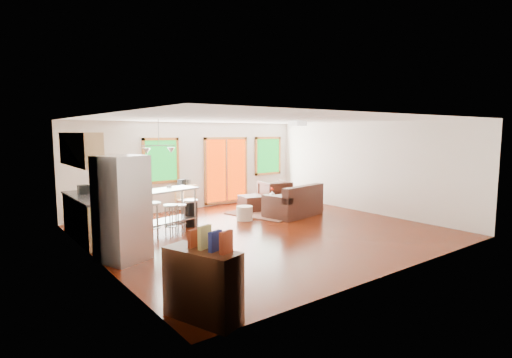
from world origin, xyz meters
TOP-DOWN VIEW (x-y plane):
  - floor at (0.00, 0.00)m, footprint 7.50×7.00m
  - ceiling at (0.00, 0.00)m, footprint 7.50×7.00m
  - back_wall at (0.00, 3.51)m, footprint 7.50×0.02m
  - left_wall at (-3.76, 0.00)m, footprint 0.02×7.00m
  - right_wall at (3.76, 0.00)m, footprint 0.02×7.00m
  - front_wall at (0.00, -3.51)m, footprint 7.50×0.02m
  - window_left at (-1.00, 3.46)m, footprint 1.10×0.05m
  - french_doors at (1.20, 3.46)m, footprint 1.60×0.05m
  - window_right at (2.90, 3.46)m, footprint 1.10×0.05m
  - rug at (1.75, 1.65)m, footprint 2.88×2.48m
  - loveseat at (1.74, 0.84)m, footprint 1.76×1.20m
  - coffee_table at (1.94, 1.88)m, footprint 1.09×0.70m
  - armchair at (2.32, 2.39)m, footprint 0.97×0.93m
  - ottoman at (1.23, 2.12)m, footprint 0.78×0.78m
  - pouf at (0.31, 1.21)m, footprint 0.49×0.49m
  - vase at (1.76, 1.83)m, footprint 0.20×0.20m
  - cabinets at (-3.49, 1.70)m, footprint 0.64×2.24m
  - refrigerator at (-3.34, -0.17)m, footprint 0.98×0.96m
  - island at (-1.90, 1.28)m, footprint 1.68×0.97m
  - cup at (-1.63, 1.59)m, footprint 0.14×0.12m
  - bar_stool_a at (-2.33, 0.95)m, footprint 0.48×0.48m
  - bar_stool_b at (-1.91, 0.93)m, footprint 0.38×0.38m
  - bar_stool_c at (-1.61, 1.09)m, footprint 0.31×0.31m
  - trash_can at (-1.13, 1.48)m, footprint 0.38×0.38m
  - kitchen_cart at (-0.34, 3.31)m, footprint 0.72×0.61m
  - bookshelf at (-3.35, -3.05)m, footprint 0.70×1.07m
  - ceiling_flush at (1.60, 0.60)m, footprint 0.35×0.35m
  - pendant_light at (-1.90, 1.50)m, footprint 0.80×0.18m

SIDE VIEW (x-z plane):
  - floor at x=0.00m, z-range -0.02..0.00m
  - rug at x=1.75m, z-range 0.00..0.02m
  - pouf at x=0.31m, z-range 0.00..0.37m
  - ottoman at x=1.23m, z-range 0.00..0.45m
  - trash_can at x=-1.13m, z-range 0.00..0.66m
  - loveseat at x=1.74m, z-range -0.09..0.77m
  - coffee_table at x=1.94m, z-range 0.15..0.57m
  - armchair at x=2.32m, z-range 0.00..0.86m
  - bookshelf at x=-3.35m, z-range -0.13..1.05m
  - bar_stool_c at x=-1.61m, z-range 0.16..0.80m
  - vase at x=1.76m, z-range 0.36..0.65m
  - bar_stool_b at x=-1.91m, z-range 0.17..0.87m
  - bar_stool_a at x=-2.33m, z-range 0.19..0.99m
  - kitchen_cart at x=-0.34m, z-range 0.17..1.12m
  - island at x=-1.90m, z-range 0.19..1.19m
  - cabinets at x=-3.49m, z-range -0.22..2.08m
  - refrigerator at x=-3.34m, z-range 0.00..1.90m
  - cup at x=-1.63m, z-range 0.95..1.07m
  - french_doors at x=1.20m, z-range 0.05..2.15m
  - back_wall at x=0.00m, z-range 0.00..2.60m
  - left_wall at x=-3.76m, z-range 0.00..2.60m
  - right_wall at x=3.76m, z-range 0.00..2.60m
  - front_wall at x=0.00m, z-range 0.00..2.60m
  - window_left at x=-1.00m, z-range 0.85..2.15m
  - window_right at x=2.90m, z-range 0.85..2.15m
  - pendant_light at x=-1.90m, z-range 1.50..2.29m
  - ceiling_flush at x=1.60m, z-range 2.47..2.59m
  - ceiling at x=0.00m, z-range 2.60..2.62m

